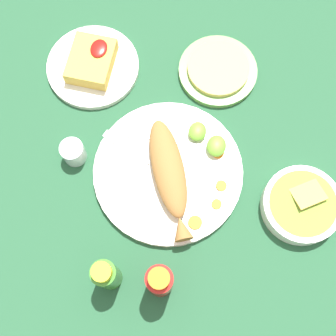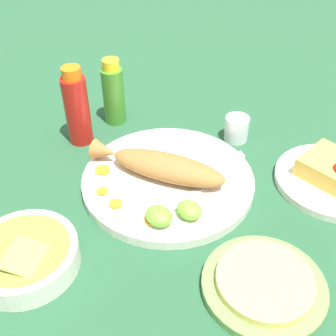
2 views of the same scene
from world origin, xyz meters
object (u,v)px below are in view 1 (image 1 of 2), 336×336
at_px(fork_near, 135,153).
at_px(salt_cup, 74,153).
at_px(hot_sauce_bottle_green, 107,275).
at_px(guacamole_bowl, 301,205).
at_px(hot_sauce_bottle_red, 160,281).
at_px(fork_far, 151,137).
at_px(side_plate_fries, 93,67).
at_px(fried_fish, 169,174).
at_px(tortilla_plate, 218,71).
at_px(main_plate, 168,172).

height_order(fork_near, salt_cup, salt_cup).
xyz_separation_m(hot_sauce_bottle_green, guacamole_bowl, (0.22, -0.34, -0.05)).
height_order(hot_sauce_bottle_red, guacamole_bowl, hot_sauce_bottle_red).
distance_m(fork_far, side_plate_fries, 0.22).
distance_m(fried_fish, hot_sauce_bottle_green, 0.24).
height_order(salt_cup, tortilla_plate, salt_cup).
height_order(fork_near, fork_far, same).
height_order(main_plate, hot_sauce_bottle_green, hot_sauce_bottle_green).
relative_size(fried_fish, side_plate_fries, 1.23).
relative_size(fork_near, tortilla_plate, 1.00).
relative_size(hot_sauce_bottle_green, side_plate_fries, 0.70).
distance_m(fork_far, tortilla_plate, 0.22).
bearing_deg(main_plate, fried_fish, -155.43).
xyz_separation_m(hot_sauce_bottle_red, tortilla_plate, (0.48, -0.02, -0.07)).
relative_size(guacamole_bowl, tortilla_plate, 0.90).
distance_m(main_plate, guacamole_bowl, 0.28).
relative_size(fork_near, hot_sauce_bottle_green, 1.21).
distance_m(hot_sauce_bottle_red, salt_cup, 0.33).
xyz_separation_m(fried_fish, guacamole_bowl, (-0.00, -0.27, -0.02)).
relative_size(main_plate, fork_far, 1.69).
distance_m(main_plate, fork_far, 0.08).
bearing_deg(side_plate_fries, hot_sauce_bottle_green, -160.71).
bearing_deg(hot_sauce_bottle_red, side_plate_fries, 30.32).
bearing_deg(fork_far, salt_cup, 23.90).
bearing_deg(salt_cup, side_plate_fries, 4.79).
relative_size(hot_sauce_bottle_red, side_plate_fries, 0.79).
distance_m(hot_sauce_bottle_red, hot_sauce_bottle_green, 0.10).
bearing_deg(salt_cup, fork_far, -65.05).
bearing_deg(hot_sauce_bottle_green, side_plate_fries, 19.29).
bearing_deg(side_plate_fries, tortilla_plate, -79.83).
bearing_deg(main_plate, fork_near, 72.72).
bearing_deg(guacamole_bowl, tortilla_plate, 39.27).
relative_size(hot_sauce_bottle_green, tortilla_plate, 0.82).
bearing_deg(main_plate, tortilla_plate, -12.81).
distance_m(fork_near, hot_sauce_bottle_green, 0.26).
bearing_deg(main_plate, guacamole_bowl, -92.79).
bearing_deg(fried_fish, fork_near, 41.69).
xyz_separation_m(main_plate, fork_near, (0.02, 0.08, 0.01)).
bearing_deg(hot_sauce_bottle_red, fork_near, 23.84).
distance_m(side_plate_fries, tortilla_plate, 0.28).
distance_m(fork_near, tortilla_plate, 0.27).
height_order(fork_near, tortilla_plate, fork_near).
bearing_deg(salt_cup, fork_near, -77.11).
height_order(main_plate, fork_far, fork_far).
relative_size(side_plate_fries, guacamole_bowl, 1.30).
relative_size(main_plate, guacamole_bowl, 1.96).
xyz_separation_m(fried_fish, hot_sauce_bottle_green, (-0.22, 0.07, 0.03)).
bearing_deg(hot_sauce_bottle_red, salt_cup, 46.85).
height_order(guacamole_bowl, tortilla_plate, guacamole_bowl).
bearing_deg(main_plate, hot_sauce_bottle_green, 164.73).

